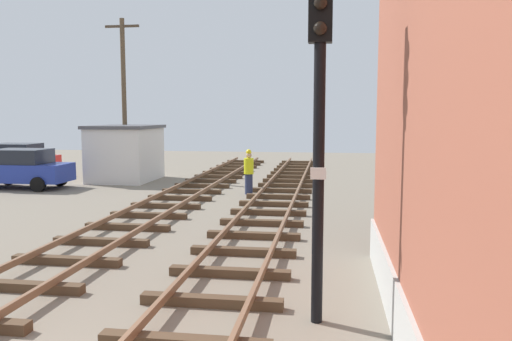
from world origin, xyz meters
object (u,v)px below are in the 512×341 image
object	(u,v)px
parked_car_red	(16,160)
track_worker_foreground	(249,172)
control_hut	(126,153)
parked_car_blue	(22,168)
signal_mast	(319,106)
utility_pole_far	(124,95)

from	to	relation	value
parked_car_red	track_worker_foreground	world-z (taller)	track_worker_foreground
control_hut	parked_car_blue	distance (m)	4.83
parked_car_red	track_worker_foreground	bearing A→B (deg)	-17.61
parked_car_blue	track_worker_foreground	size ratio (longest dim) A/B	2.25
signal_mast	control_hut	xyz separation A→B (m)	(-9.97, 16.27, -2.05)
control_hut	utility_pole_far	size ratio (longest dim) A/B	0.46
control_hut	utility_pole_far	xyz separation A→B (m)	(-0.54, 1.31, 2.90)
parked_car_red	control_hut	bearing A→B (deg)	-6.16
control_hut	utility_pole_far	distance (m)	3.23
signal_mast	utility_pole_far	world-z (taller)	utility_pole_far
signal_mast	parked_car_blue	world-z (taller)	signal_mast
control_hut	parked_car_red	bearing A→B (deg)	173.84
signal_mast	parked_car_blue	distance (m)	18.89
utility_pole_far	parked_car_red	bearing A→B (deg)	-174.08
utility_pole_far	track_worker_foreground	size ratio (longest dim) A/B	4.38
track_worker_foreground	parked_car_blue	bearing A→B (deg)	178.74
utility_pole_far	control_hut	bearing A→B (deg)	-67.40
control_hut	track_worker_foreground	bearing A→B (deg)	-27.25
control_hut	track_worker_foreground	world-z (taller)	control_hut
parked_car_red	track_worker_foreground	xyz separation A→B (m)	(13.24, -4.20, 0.03)
track_worker_foreground	parked_car_red	bearing A→B (deg)	162.39
signal_mast	control_hut	distance (m)	19.19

